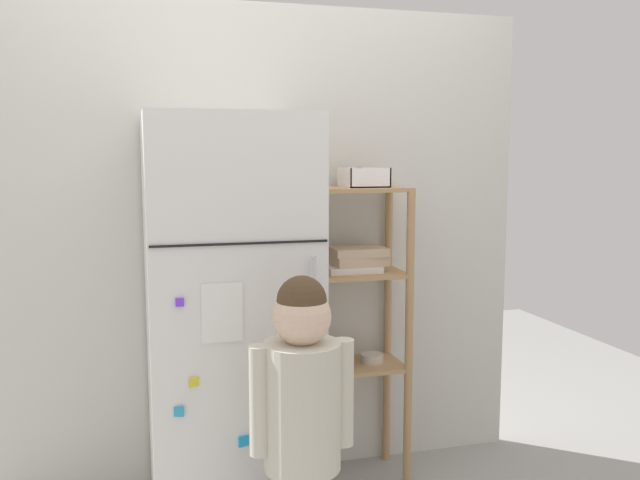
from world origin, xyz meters
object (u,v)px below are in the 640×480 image
(refrigerator, at_px, (229,322))
(pantry_shelf_unit, at_px, (356,300))
(child_standing, at_px, (302,405))
(fruit_bin, at_px, (363,178))

(refrigerator, relative_size, pantry_shelf_unit, 1.22)
(child_standing, height_order, pantry_shelf_unit, pantry_shelf_unit)
(pantry_shelf_unit, height_order, fruit_bin, fruit_bin)
(child_standing, height_order, fruit_bin, fruit_bin)
(refrigerator, distance_m, fruit_bin, 0.86)
(child_standing, bearing_deg, fruit_bin, 58.46)
(child_standing, bearing_deg, pantry_shelf_unit, 59.73)
(child_standing, relative_size, fruit_bin, 5.68)
(refrigerator, relative_size, child_standing, 1.49)
(refrigerator, height_order, fruit_bin, refrigerator)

